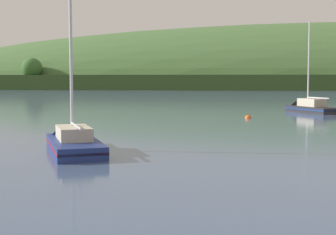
{
  "coord_description": "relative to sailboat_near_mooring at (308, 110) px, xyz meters",
  "views": [
    {
      "loc": [
        -0.8,
        -2.6,
        4.5
      ],
      "look_at": [
        -3.6,
        39.05,
        1.15
      ],
      "focal_mm": 52.27,
      "sensor_mm": 36.0,
      "label": 1
    }
  ],
  "objects": [
    {
      "name": "sailboat_midwater_white",
      "position": [
        -22.36,
        -36.69,
        -0.01
      ],
      "size": [
        5.8,
        9.25,
        14.46
      ],
      "rotation": [
        0.0,
        0.0,
        1.95
      ],
      "color": "navy",
      "rests_on": "ground"
    },
    {
      "name": "mooring_buoy_far_upstream",
      "position": [
        -8.98,
        -11.03,
        -0.25
      ],
      "size": [
        0.73,
        0.73,
        0.81
      ],
      "color": "#EA5B19",
      "rests_on": "ground"
    },
    {
      "name": "sailboat_near_mooring",
      "position": [
        0.0,
        0.0,
        0.0
      ],
      "size": [
        6.41,
        9.76,
        13.39
      ],
      "rotation": [
        0.0,
        0.0,
        1.99
      ],
      "color": "#232328",
      "rests_on": "ground"
    }
  ]
}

